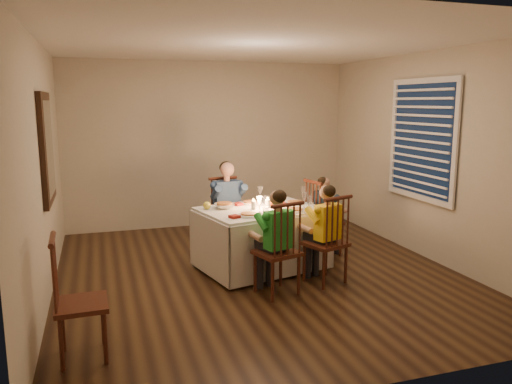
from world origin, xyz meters
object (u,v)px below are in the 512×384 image
object	(u,v)px
chair_end	(323,254)
child_teal	(323,254)
chair_adult	(228,252)
dining_table	(261,226)
child_yellow	(324,282)
chair_extra	(85,357)
child_green	(277,293)
adult	(228,252)
chair_near_left	(277,293)
serving_bowl	(224,206)
chair_near_right	(324,282)

from	to	relation	value
chair_end	child_teal	bearing A→B (deg)	-0.00
child_teal	chair_adult	bearing A→B (deg)	58.29
dining_table	child_yellow	distance (m)	1.00
chair_extra	child_green	xyz separation A→B (m)	(1.89, 0.79, 0.00)
dining_table	adult	distance (m)	0.92
chair_near_left	serving_bowl	xyz separation A→B (m)	(-0.31, 0.96, 0.76)
adult	serving_bowl	size ratio (longest dim) A/B	5.24
chair_near_right	serving_bowl	bearing A→B (deg)	-59.00
chair_end	serving_bowl	distance (m)	1.56
chair_adult	child_green	xyz separation A→B (m)	(0.12, -1.55, 0.00)
adult	child_teal	world-z (taller)	adult
chair_end	child_yellow	bearing A→B (deg)	145.94
chair_near_left	child_green	world-z (taller)	child_green
dining_table	chair_extra	distance (m)	2.62
chair_near_right	adult	distance (m)	1.59
dining_table	child_green	world-z (taller)	dining_table
dining_table	serving_bowl	distance (m)	0.50
serving_bowl	chair_near_right	bearing A→B (deg)	-40.82
adult	child_green	distance (m)	1.56
chair_adult	adult	bearing A→B (deg)	174.60
chair_near_left	child_green	distance (m)	0.00
chair_end	adult	world-z (taller)	adult
chair_adult	chair_end	distance (m)	1.25
child_teal	serving_bowl	xyz separation A→B (m)	(-1.35, -0.13, 0.76)
chair_adult	adult	xyz separation A→B (m)	(-0.00, 0.00, 0.00)
serving_bowl	chair_near_left	bearing A→B (deg)	-71.95
chair_near_left	serving_bowl	size ratio (longest dim) A/B	4.31
child_yellow	child_teal	size ratio (longest dim) A/B	1.06
chair_extra	chair_adult	bearing A→B (deg)	-38.86
chair_end	adult	bearing A→B (deg)	58.29
chair_near_right	child_teal	size ratio (longest dim) A/B	0.97
chair_adult	chair_extra	size ratio (longest dim) A/B	1.01
dining_table	chair_extra	bearing A→B (deg)	-154.35
dining_table	chair_near_left	xyz separation A→B (m)	(-0.10, -0.83, -0.52)
serving_bowl	child_yellow	bearing A→B (deg)	-40.82
adult	serving_bowl	distance (m)	0.98
chair_end	child_green	bearing A→B (deg)	126.29
chair_adult	chair_near_right	size ratio (longest dim) A/B	1.00
dining_table	chair_extra	world-z (taller)	dining_table
adult	serving_bowl	world-z (taller)	serving_bowl
chair_end	child_teal	distance (m)	0.00
child_green	child_yellow	xyz separation A→B (m)	(0.62, 0.15, 0.00)
dining_table	chair_near_right	size ratio (longest dim) A/B	1.61
child_teal	adult	bearing A→B (deg)	58.29
child_yellow	serving_bowl	xyz separation A→B (m)	(-0.93, 0.81, 0.76)
chair_end	child_yellow	distance (m)	1.02
chair_near_right	serving_bowl	xyz separation A→B (m)	(-0.93, 0.81, 0.76)
chair_near_left	child_teal	distance (m)	1.50
chair_adult	chair_near_left	xyz separation A→B (m)	(0.12, -1.55, 0.00)
chair_end	child_green	distance (m)	1.50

